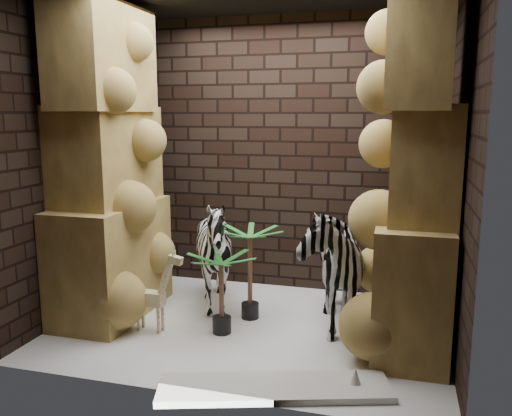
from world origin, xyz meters
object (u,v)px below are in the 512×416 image
(zebra_right, at_px, (327,253))
(surfboard, at_px, (274,388))
(giraffe_toy, at_px, (149,289))
(palm_back, at_px, (221,293))
(palm_front, at_px, (250,273))
(zebra_left, at_px, (215,260))

(zebra_right, height_order, surfboard, zebra_right)
(giraffe_toy, distance_m, palm_back, 0.65)
(giraffe_toy, distance_m, surfboard, 1.57)
(palm_front, distance_m, surfboard, 1.45)
(zebra_right, relative_size, palm_front, 1.56)
(zebra_left, bearing_deg, surfboard, -35.49)
(palm_front, relative_size, palm_back, 1.21)
(zebra_left, relative_size, giraffe_toy, 1.49)
(zebra_right, xyz_separation_m, giraffe_toy, (-1.53, -0.52, -0.31))
(giraffe_toy, xyz_separation_m, palm_front, (0.79, 0.54, 0.06))
(zebra_left, distance_m, palm_front, 0.39)
(zebra_left, height_order, giraffe_toy, zebra_left)
(zebra_right, bearing_deg, palm_back, -170.34)
(zebra_right, relative_size, palm_back, 1.90)
(zebra_right, xyz_separation_m, palm_front, (-0.74, 0.02, -0.26))
(zebra_left, bearing_deg, zebra_right, 15.80)
(giraffe_toy, relative_size, palm_front, 0.88)
(giraffe_toy, bearing_deg, surfboard, -25.26)
(zebra_right, bearing_deg, surfboard, -112.32)
(surfboard, bearing_deg, palm_front, 95.91)
(zebra_right, relative_size, zebra_left, 1.20)
(palm_back, bearing_deg, palm_front, 69.72)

